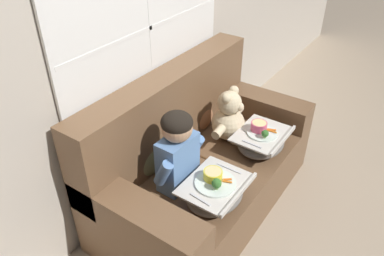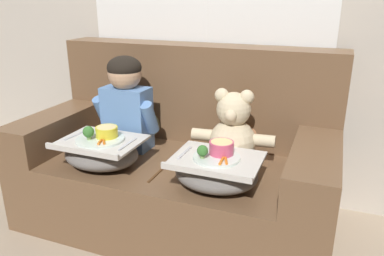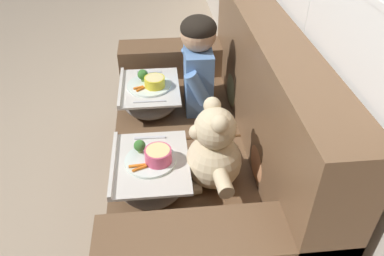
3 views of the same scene
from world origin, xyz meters
TOP-DOWN VIEW (x-y plane):
  - ground_plane at (0.00, 0.00)m, footprint 14.00×14.00m
  - couch at (0.00, 0.08)m, footprint 1.69×0.88m
  - throw_pillow_behind_child at (-0.31, 0.26)m, footprint 0.33×0.16m
  - throw_pillow_behind_teddy at (0.31, 0.26)m, footprint 0.30×0.15m
  - child_figure at (-0.31, 0.03)m, footprint 0.38×0.19m
  - teddy_bear at (0.31, 0.02)m, footprint 0.44×0.31m
  - lap_tray_child at (-0.31, -0.25)m, footprint 0.41×0.33m
  - lap_tray_teddy at (0.31, -0.25)m, footprint 0.41×0.33m

SIDE VIEW (x-z plane):
  - ground_plane at x=0.00m, z-range 0.00..0.00m
  - couch at x=0.00m, z-range -0.15..0.84m
  - lap_tray_teddy at x=0.31m, z-range 0.38..0.59m
  - lap_tray_child at x=-0.31m, z-range 0.37..0.60m
  - throw_pillow_behind_child at x=-0.31m, z-range 0.39..0.73m
  - throw_pillow_behind_teddy at x=0.31m, z-range 0.40..0.72m
  - teddy_bear at x=0.31m, z-range 0.38..0.78m
  - child_figure at x=-0.31m, z-range 0.43..0.97m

